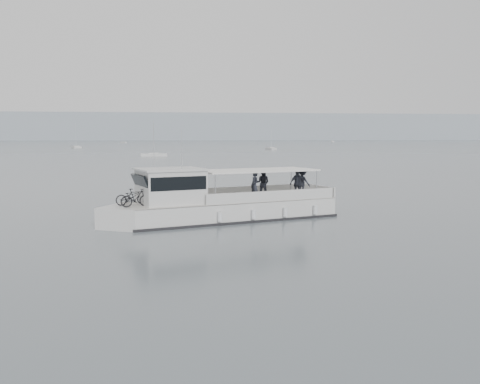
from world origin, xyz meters
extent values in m
plane|color=slate|center=(0.00, 0.00, 0.00)|extent=(1400.00, 1400.00, 0.00)
cube|color=#939EA8|center=(0.00, 560.00, 14.00)|extent=(1400.00, 90.00, 28.00)
cube|color=silver|center=(-5.17, 1.97, 0.46)|extent=(12.69, 7.03, 1.33)
cube|color=silver|center=(-10.99, 0.00, 0.46)|extent=(3.15, 3.15, 1.33)
cube|color=beige|center=(-5.17, 1.97, 1.13)|extent=(12.69, 7.03, 0.06)
cube|color=black|center=(-5.17, 1.97, 0.05)|extent=(12.92, 7.22, 0.18)
cube|color=silver|center=(-3.93, 4.05, 1.43)|extent=(7.79, 2.72, 0.61)
cube|color=silver|center=(-2.92, 1.06, 1.43)|extent=(7.79, 2.72, 0.61)
cube|color=silver|center=(0.60, 3.91, 1.43)|extent=(1.15, 3.14, 0.61)
cube|color=silver|center=(-8.66, 0.79, 2.05)|extent=(3.99, 3.67, 1.84)
cube|color=black|center=(-10.16, 0.28, 2.20)|extent=(1.36, 2.61, 1.19)
cube|color=black|center=(-8.66, 0.79, 2.35)|extent=(3.81, 3.64, 0.72)
cube|color=silver|center=(-8.66, 0.79, 3.02)|extent=(4.25, 3.93, 0.10)
cube|color=white|center=(-3.62, 2.49, 2.82)|extent=(7.58, 5.14, 0.08)
cylinder|color=silver|center=(-6.26, 0.08, 1.97)|extent=(0.08, 0.08, 1.69)
cylinder|color=silver|center=(-7.18, 2.80, 1.97)|extent=(0.08, 0.08, 1.69)
cylinder|color=silver|center=(-0.06, 2.18, 1.97)|extent=(0.08, 0.08, 1.69)
cylinder|color=silver|center=(-0.97, 4.90, 1.97)|extent=(0.08, 0.08, 1.69)
cylinder|color=silver|center=(-9.54, 1.46, 4.35)|extent=(0.04, 0.04, 2.66)
cylinder|color=silver|center=(-8.04, 0.24, 4.15)|extent=(0.04, 0.04, 2.25)
cylinder|color=silver|center=(-6.05, -0.23, 0.51)|extent=(0.31, 0.31, 0.51)
cylinder|color=silver|center=(-4.11, 0.42, 0.51)|extent=(0.31, 0.31, 0.51)
cylinder|color=silver|center=(-2.17, 1.08, 0.51)|extent=(0.31, 0.31, 0.51)
cylinder|color=silver|center=(-0.23, 1.73, 0.51)|extent=(0.31, 0.31, 0.51)
imported|color=black|center=(-10.73, 0.52, 1.59)|extent=(1.86, 1.14, 0.92)
imported|color=black|center=(-10.47, -0.26, 1.61)|extent=(1.68, 0.95, 0.97)
imported|color=#252831|center=(-3.90, 1.42, 1.99)|extent=(0.59, 0.72, 1.72)
imported|color=#252831|center=(-3.07, 3.43, 1.99)|extent=(1.03, 0.94, 1.72)
imported|color=#252831|center=(-1.09, 2.69, 1.99)|extent=(1.09, 0.69, 1.72)
imported|color=#252831|center=(-0.45, 3.99, 1.99)|extent=(1.19, 1.27, 1.72)
cube|color=silver|center=(-38.43, 328.01, 0.30)|extent=(4.94, 5.64, 0.75)
cube|color=silver|center=(-38.43, 328.01, 0.62)|extent=(2.49, 2.56, 0.45)
cylinder|color=silver|center=(-38.43, 328.01, 3.74)|extent=(0.08, 0.08, 6.28)
cube|color=silver|center=(-44.76, 187.04, 0.30)|extent=(5.41, 8.97, 0.75)
cube|color=silver|center=(-44.76, 187.04, 0.62)|extent=(3.25, 3.61, 0.45)
cylinder|color=silver|center=(-44.76, 187.04, 5.30)|extent=(0.08, 0.08, 9.40)
cube|color=silver|center=(26.14, 153.16, 0.30)|extent=(2.98, 6.35, 0.75)
cube|color=silver|center=(26.14, 153.16, 0.62)|extent=(2.05, 2.40, 0.45)
cylinder|color=silver|center=(26.14, 153.16, 3.95)|extent=(0.08, 0.08, 6.71)
cube|color=silver|center=(-12.34, 98.09, 0.30)|extent=(6.18, 2.45, 0.75)
cube|color=silver|center=(-12.34, 98.09, 0.62)|extent=(2.25, 1.87, 0.45)
cylinder|color=silver|center=(-12.34, 98.09, 3.92)|extent=(0.08, 0.08, 6.64)
cube|color=silver|center=(115.39, 369.20, 0.30)|extent=(2.85, 6.20, 0.75)
cube|color=silver|center=(115.39, 369.20, 0.62)|extent=(1.99, 2.33, 0.45)
camera|label=1|loc=(-8.70, -28.50, 4.85)|focal=40.00mm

